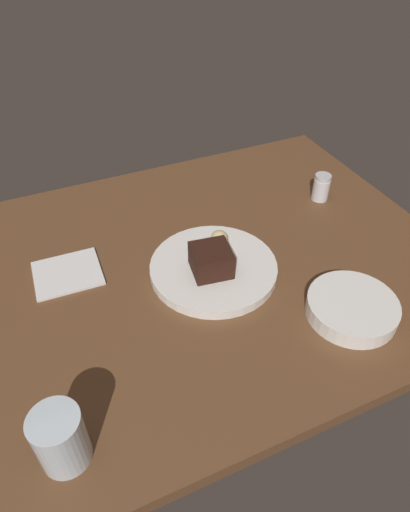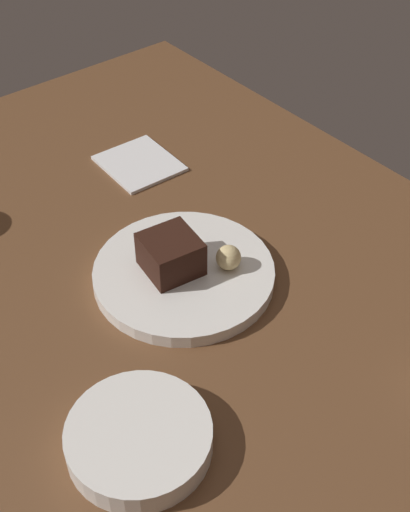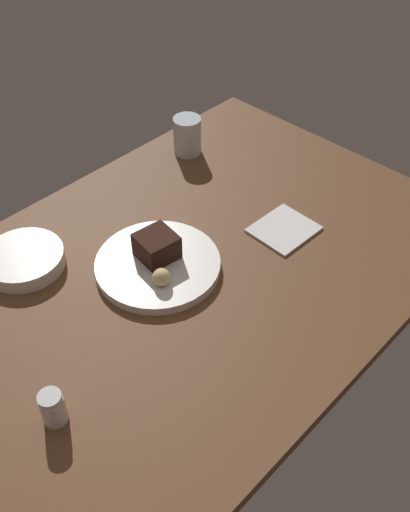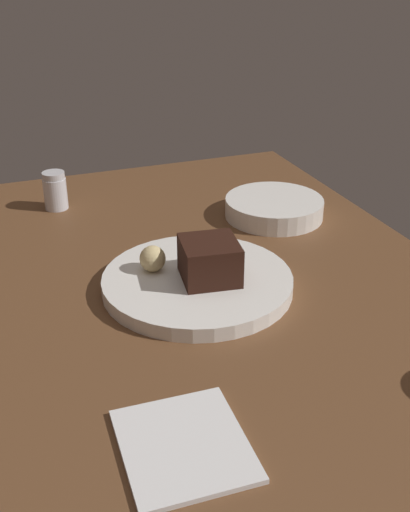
% 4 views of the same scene
% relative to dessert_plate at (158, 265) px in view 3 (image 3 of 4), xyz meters
% --- Properties ---
extents(dining_table, '(1.20, 0.84, 0.03)m').
position_rel_dessert_plate_xyz_m(dining_table, '(0.07, -0.04, -0.03)').
color(dining_table, brown).
rests_on(dining_table, ground).
extents(dessert_plate, '(0.27, 0.27, 0.02)m').
position_rel_dessert_plate_xyz_m(dessert_plate, '(0.00, 0.00, 0.00)').
color(dessert_plate, white).
rests_on(dessert_plate, dining_table).
extents(chocolate_cake_slice, '(0.09, 0.09, 0.06)m').
position_rel_dessert_plate_xyz_m(chocolate_cake_slice, '(0.01, 0.01, 0.04)').
color(chocolate_cake_slice, black).
rests_on(chocolate_cake_slice, dessert_plate).
extents(bread_roll, '(0.04, 0.04, 0.04)m').
position_rel_dessert_plate_xyz_m(bread_roll, '(-0.04, -0.05, 0.03)').
color(bread_roll, '#DBC184').
rests_on(bread_roll, dessert_plate).
extents(salt_shaker, '(0.04, 0.04, 0.07)m').
position_rel_dessert_plate_xyz_m(salt_shaker, '(-0.37, -0.14, 0.02)').
color(salt_shaker, silver).
rests_on(salt_shaker, dining_table).
extents(water_glass, '(0.07, 0.07, 0.10)m').
position_rel_dessert_plate_xyz_m(water_glass, '(0.36, 0.27, 0.04)').
color(water_glass, silver).
rests_on(water_glass, dining_table).
extents(side_bowl, '(0.17, 0.17, 0.03)m').
position_rel_dessert_plate_xyz_m(side_bowl, '(-0.19, 0.21, 0.01)').
color(side_bowl, white).
rests_on(side_bowl, dining_table).
extents(folded_napkin, '(0.14, 0.13, 0.01)m').
position_rel_dessert_plate_xyz_m(folded_napkin, '(0.28, -0.12, -0.01)').
color(folded_napkin, white).
rests_on(folded_napkin, dining_table).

